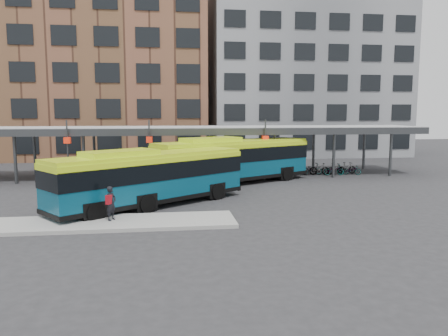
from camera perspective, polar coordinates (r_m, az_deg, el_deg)
The scene contains 9 objects.
ground at distance 24.51m, azimuth -3.30°, elevation -5.31°, with size 120.00×120.00×0.00m, color #28282B.
boarding_island at distance 21.82m, azimuth -17.34°, elevation -6.95°, with size 14.00×3.00×0.18m, color gray.
canopy at distance 36.80m, azimuth -4.97°, elevation 4.98°, with size 40.00×6.53×4.80m.
building_brick at distance 56.75m, azimuth -16.35°, elevation 12.65°, with size 26.00×14.00×22.00m, color brown.
building_grey at distance 58.82m, azimuth 10.18°, elevation 11.64°, with size 24.00×14.00×20.00m, color slate.
bus_front at distance 25.12m, azimuth -9.52°, elevation -1.08°, with size 11.17×9.31×3.33m.
bus_rear at distance 32.78m, azimuth 1.28°, elevation 1.14°, with size 12.60×8.73×3.56m.
pedestrian at distance 21.62m, azimuth -14.54°, elevation -4.46°, with size 0.64×0.72×1.64m.
bike_rack at distance 38.98m, azimuth 13.92°, elevation -0.14°, with size 5.13×1.54×1.05m.
Camera 1 is at (-1.79, -23.86, 5.28)m, focal length 35.00 mm.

